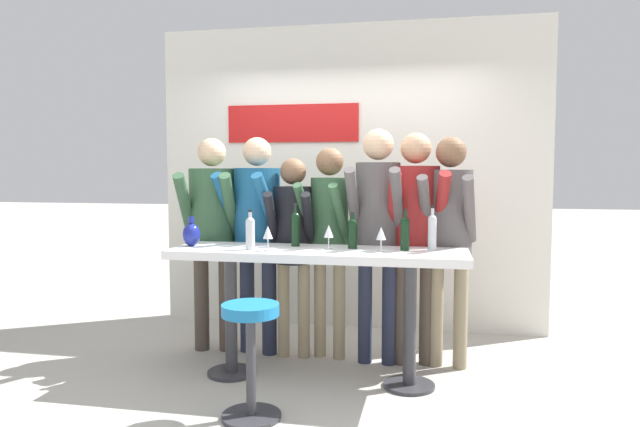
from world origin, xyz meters
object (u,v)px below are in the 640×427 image
object	(u,v)px
tasting_table	(318,271)
wine_bottle_0	(250,232)
wine_bottle_2	(295,227)
person_far_right	(450,224)
person_center_left	(293,233)
wine_glass_2	(329,232)
person_center_right	(377,218)
wine_bottle_3	(432,230)
wine_bottle_4	(353,232)
wine_bottle_1	(405,232)
wine_glass_0	(268,233)
decorative_vase	(191,234)
person_right	(415,222)
person_center	(329,226)
person_far_left	(212,220)
wine_glass_1	(381,234)
bar_stool	(251,343)
person_left	(257,220)

from	to	relation	value
tasting_table	wine_bottle_0	bearing A→B (deg)	-167.47
tasting_table	wine_bottle_2	xyz separation A→B (m)	(-0.20, 0.14, 0.30)
wine_bottle_0	person_far_right	bearing A→B (deg)	22.31
person_center_left	wine_glass_2	xyz separation A→B (m)	(0.37, -0.46, 0.07)
person_center_right	wine_glass_2	distance (m)	0.53
person_center_left	wine_glass_2	size ratio (longest dim) A/B	9.11
wine_bottle_3	wine_bottle_4	xyz separation A→B (m)	(-0.56, -0.02, -0.02)
tasting_table	wine_bottle_2	world-z (taller)	wine_bottle_2
wine_bottle_1	wine_bottle_3	bearing A→B (deg)	13.26
tasting_table	wine_glass_0	world-z (taller)	wine_glass_0
wine_glass_2	decorative_vase	xyz separation A→B (m)	(-1.04, -0.01, -0.04)
person_far_right	person_center_left	bearing A→B (deg)	-171.20
decorative_vase	wine_bottle_0	bearing A→B (deg)	-11.76
person_right	wine_bottle_4	bearing A→B (deg)	-145.32
wine_bottle_3	wine_bottle_4	bearing A→B (deg)	-177.58
wine_bottle_1	wine_glass_2	bearing A→B (deg)	-173.39
person_center_left	person_far_right	distance (m)	1.23
person_center	decorative_vase	size ratio (longest dim) A/B	7.71
person_far_left	wine_glass_1	distance (m)	1.56
decorative_vase	wine_bottle_3	bearing A→B (deg)	3.88
wine_bottle_2	person_center_right	bearing A→B (deg)	27.88
bar_stool	wine_bottle_0	bearing A→B (deg)	107.91
person_right	wine_bottle_4	world-z (taller)	person_right
person_center_right	person_center	bearing A→B (deg)	172.32
person_far_right	wine_bottle_2	size ratio (longest dim) A/B	5.58
person_far_right	wine_glass_2	distance (m)	0.97
wine_bottle_2	wine_glass_2	world-z (taller)	wine_bottle_2
tasting_table	wine_bottle_4	world-z (taller)	wine_bottle_4
bar_stool	person_far_right	world-z (taller)	person_far_right
tasting_table	person_center_right	distance (m)	0.68
person_far_left	wine_glass_0	size ratio (longest dim) A/B	10.07
person_center_left	person_right	distance (m)	0.97
wine_glass_0	decorative_vase	distance (m)	0.65
person_center_left	wine_glass_1	distance (m)	0.92
person_center_left	wine_bottle_4	xyz separation A→B (m)	(0.53, -0.37, 0.06)
decorative_vase	person_far_right	bearing A→B (deg)	13.99
wine_glass_1	person_right	bearing A→B (deg)	68.38
person_far_left	person_center_right	size ratio (longest dim) A/B	0.97
wine_bottle_4	wine_glass_2	world-z (taller)	wine_bottle_4
person_far_right	person_right	bearing A→B (deg)	-174.51
wine_bottle_1	wine_glass_1	bearing A→B (deg)	-140.48
wine_bottle_3	wine_glass_0	world-z (taller)	wine_bottle_3
person_left	wine_glass_2	bearing A→B (deg)	-24.58
person_center_right	wine_bottle_3	size ratio (longest dim) A/B	5.85
wine_bottle_1	wine_glass_0	size ratio (longest dim) A/B	1.65
person_left	wine_bottle_3	size ratio (longest dim) A/B	5.69
person_center_right	person_right	distance (m)	0.29
person_far_left	decorative_vase	distance (m)	0.52
wine_bottle_0	wine_glass_1	size ratio (longest dim) A/B	1.60
wine_bottle_2	wine_bottle_4	xyz separation A→B (m)	(0.43, -0.04, -0.02)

